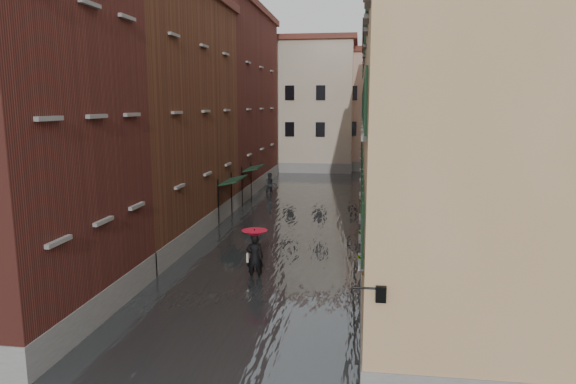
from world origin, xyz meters
The scene contains 16 objects.
ground centered at (0.00, 0.00, 0.00)m, with size 120.00×120.00×0.00m, color #5D5D60.
floodwater centered at (0.00, 13.00, 0.10)m, with size 10.00×60.00×0.20m, color #424649.
building_left_near centered at (-7.00, -2.00, 6.50)m, with size 6.00×8.00×13.00m, color maroon.
building_left_mid centered at (-7.00, 9.00, 6.25)m, with size 6.00×14.00×12.50m, color brown.
building_left_far centered at (-7.00, 24.00, 7.00)m, with size 6.00×16.00×14.00m, color maroon.
building_right_near centered at (7.00, -2.00, 5.75)m, with size 6.00×8.00×11.50m, color tan.
building_right_mid centered at (7.00, 9.00, 6.50)m, with size 6.00×14.00×13.00m, color #A18561.
building_right_far centered at (7.00, 24.00, 5.75)m, with size 6.00×16.00×11.50m, color tan.
building_end_cream centered at (-3.00, 38.00, 6.50)m, with size 12.00×9.00×13.00m, color beige.
building_end_pink centered at (6.00, 40.00, 6.00)m, with size 10.00×9.00×12.00m, color tan.
awning_near centered at (-3.49, 12.44, 2.47)m, with size 1.09×3.06×2.80m.
awning_far centered at (-3.49, 18.27, 2.47)m, with size 1.09×2.99×2.80m.
wall_lantern centered at (4.33, -6.00, 3.01)m, with size 0.71×0.22×0.35m.
window_planters centered at (4.12, -0.85, 3.51)m, with size 0.59×8.15×0.84m.
pedestrian_main centered at (-0.18, 2.69, 1.28)m, with size 1.06×1.06×2.06m.
pedestrian_far centered at (-2.79, 21.25, 0.91)m, with size 0.88×0.69×1.82m, color black.
Camera 1 is at (3.84, -16.46, 6.94)m, focal length 32.00 mm.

